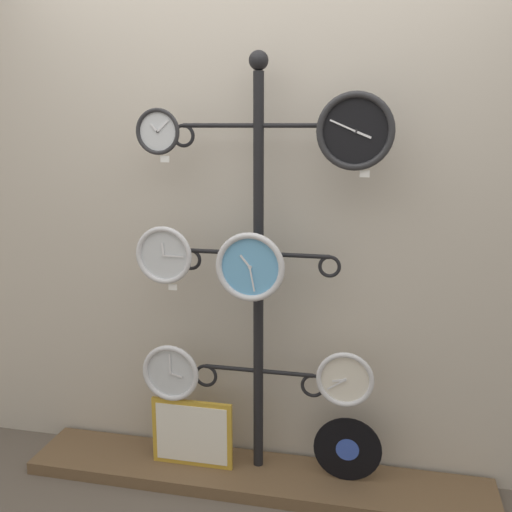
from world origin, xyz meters
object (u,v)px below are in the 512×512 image
at_px(display_stand, 258,324).
at_px(picture_frame, 192,433).
at_px(clock_top_right, 355,131).
at_px(clock_middle_left, 164,255).
at_px(clock_middle_center, 250,267).
at_px(clock_bottom_right, 345,379).
at_px(vinyl_record, 347,449).
at_px(clock_top_left, 158,132).
at_px(clock_bottom_left, 171,373).

height_order(display_stand, picture_frame, display_stand).
distance_m(clock_top_right, clock_middle_left, 0.99).
bearing_deg(clock_middle_center, clock_middle_left, 176.56).
bearing_deg(clock_bottom_right, vinyl_record, 66.57).
bearing_deg(display_stand, clock_top_right, -11.49).
bearing_deg(clock_middle_left, vinyl_record, 3.74).
relative_size(display_stand, vinyl_record, 6.33).
bearing_deg(clock_middle_left, clock_middle_center, -3.44).
distance_m(clock_top_right, clock_bottom_right, 1.06).
distance_m(clock_bottom_right, vinyl_record, 0.36).
height_order(clock_top_left, picture_frame, clock_top_left).
distance_m(display_stand, clock_middle_left, 0.53).
relative_size(clock_middle_center, picture_frame, 0.77).
bearing_deg(clock_bottom_left, clock_middle_left, -112.91).
relative_size(clock_middle_left, clock_bottom_right, 1.04).
height_order(display_stand, clock_middle_center, display_stand).
bearing_deg(display_stand, picture_frame, -166.30).
height_order(clock_top_right, clock_bottom_right, clock_top_right).
xyz_separation_m(clock_middle_left, clock_bottom_left, (0.01, 0.02, -0.57)).
bearing_deg(clock_middle_left, display_stand, 13.11).
distance_m(clock_top_left, clock_top_right, 0.84).
relative_size(clock_top_left, clock_top_right, 0.64).
bearing_deg(clock_middle_center, display_stand, 85.31).
xyz_separation_m(clock_top_right, clock_bottom_right, (-0.01, -0.00, -1.06)).
distance_m(clock_top_left, picture_frame, 1.42).
distance_m(clock_top_right, clock_middle_center, 0.71).
bearing_deg(clock_bottom_left, picture_frame, 2.48).
bearing_deg(vinyl_record, clock_middle_center, -169.78).
bearing_deg(picture_frame, clock_middle_left, -168.66).
distance_m(clock_bottom_left, picture_frame, 0.32).
relative_size(display_stand, clock_bottom_left, 7.13).
height_order(clock_middle_left, clock_bottom_right, clock_middle_left).
relative_size(clock_bottom_left, clock_bottom_right, 1.09).
bearing_deg(vinyl_record, clock_bottom_right, -113.43).
relative_size(clock_top_left, clock_bottom_left, 0.72).
bearing_deg(clock_middle_left, clock_bottom_right, 0.77).
bearing_deg(vinyl_record, clock_middle_left, -176.26).
relative_size(clock_bottom_left, picture_frame, 0.70).
bearing_deg(clock_bottom_left, clock_top_left, 162.81).
relative_size(clock_bottom_right, vinyl_record, 0.82).
relative_size(clock_bottom_right, picture_frame, 0.64).
height_order(clock_middle_left, vinyl_record, clock_middle_left).
bearing_deg(picture_frame, clock_top_right, -0.73).
xyz_separation_m(clock_top_left, clock_middle_left, (0.02, -0.02, -0.54)).
relative_size(clock_middle_center, clock_bottom_left, 1.10).
bearing_deg(clock_top_left, display_stand, 9.48).
xyz_separation_m(display_stand, picture_frame, (-0.31, -0.08, -0.54)).
distance_m(clock_top_left, clock_bottom_left, 1.11).
distance_m(clock_bottom_right, picture_frame, 0.80).
relative_size(clock_top_left, clock_middle_left, 0.76).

